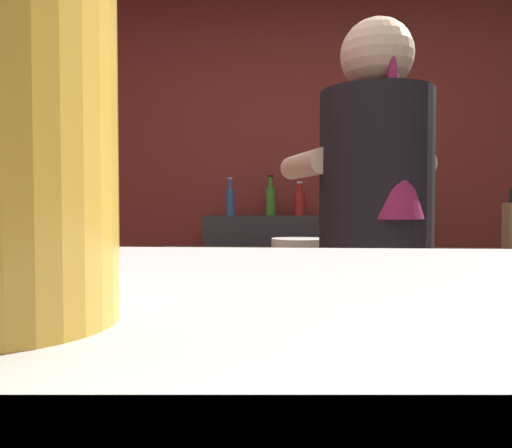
% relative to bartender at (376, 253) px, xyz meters
% --- Properties ---
extents(wall_back, '(5.20, 0.10, 2.70)m').
position_rel_bartender_xyz_m(wall_back, '(-0.14, 1.89, 0.38)').
color(wall_back, maroon).
rests_on(wall_back, ground).
extents(prep_counter, '(2.10, 0.60, 0.93)m').
position_rel_bartender_xyz_m(prep_counter, '(0.21, 0.46, -0.51)').
color(prep_counter, brown).
rests_on(prep_counter, ground).
extents(back_shelf, '(0.87, 0.36, 1.05)m').
position_rel_bartender_xyz_m(back_shelf, '(-0.35, 1.61, -0.45)').
color(back_shelf, '#363438').
rests_on(back_shelf, ground).
extents(bartender, '(0.49, 0.55, 1.68)m').
position_rel_bartender_xyz_m(bartender, '(0.00, 0.00, 0.00)').
color(bartender, '#293640').
rests_on(bartender, ground).
extents(mixing_bowl, '(0.22, 0.22, 0.06)m').
position_rel_bartender_xyz_m(mixing_bowl, '(-0.23, 0.44, -0.01)').
color(mixing_bowl, silver).
rests_on(mixing_bowl, prep_counter).
extents(chefs_knife, '(0.23, 0.12, 0.01)m').
position_rel_bartender_xyz_m(chefs_knife, '(0.28, 0.41, -0.04)').
color(chefs_knife, silver).
rests_on(chefs_knife, prep_counter).
extents(bottle_hot_sauce, '(0.07, 0.07, 0.22)m').
position_rel_bartender_xyz_m(bottle_hot_sauce, '(-0.20, 1.69, 0.16)').
color(bottle_hot_sauce, red).
rests_on(bottle_hot_sauce, back_shelf).
extents(bottle_vinegar, '(0.06, 0.06, 0.24)m').
position_rel_bartender_xyz_m(bottle_vinegar, '(-0.64, 1.59, 0.17)').
color(bottle_vinegar, '#365A92').
rests_on(bottle_vinegar, back_shelf).
extents(bottle_soy, '(0.07, 0.07, 0.26)m').
position_rel_bartender_xyz_m(bottle_soy, '(-0.39, 1.71, 0.18)').
color(bottle_soy, '#458B2A').
rests_on(bottle_soy, back_shelf).
extents(bottle_olive_oil, '(0.06, 0.06, 0.17)m').
position_rel_bartender_xyz_m(bottle_olive_oil, '(0.02, 1.53, 0.15)').
color(bottle_olive_oil, '#44843B').
rests_on(bottle_olive_oil, back_shelf).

